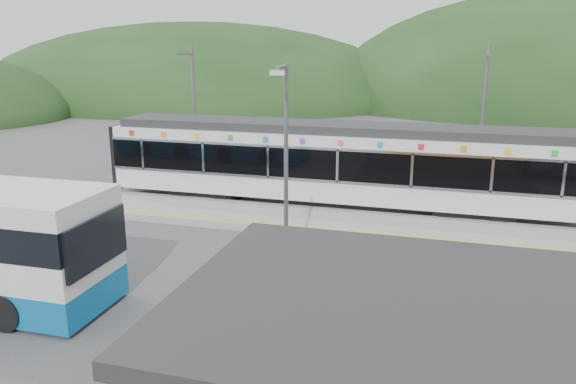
# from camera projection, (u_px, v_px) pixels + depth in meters

# --- Properties ---
(ground) EXTENTS (120.00, 120.00, 0.00)m
(ground) POSITION_uv_depth(u_px,v_px,m) (273.00, 251.00, 19.74)
(ground) COLOR #4C4C4F
(ground) RESTS_ON ground
(hills) EXTENTS (146.00, 149.00, 26.00)m
(hills) POSITION_uv_depth(u_px,v_px,m) (457.00, 222.00, 22.96)
(hills) COLOR #1E3D19
(hills) RESTS_ON ground
(platform) EXTENTS (26.00, 3.20, 0.30)m
(platform) POSITION_uv_depth(u_px,v_px,m) (298.00, 220.00, 22.77)
(platform) COLOR #9E9E99
(platform) RESTS_ON ground
(yellow_line) EXTENTS (26.00, 0.10, 0.01)m
(yellow_line) POSITION_uv_depth(u_px,v_px,m) (289.00, 226.00, 21.52)
(yellow_line) COLOR yellow
(yellow_line) RESTS_ON platform
(train) EXTENTS (20.44, 3.01, 3.74)m
(train) POSITION_uv_depth(u_px,v_px,m) (333.00, 162.00, 24.55)
(train) COLOR black
(train) RESTS_ON ground
(catenary_mast_west) EXTENTS (0.18, 1.80, 7.00)m
(catenary_mast_west) POSITION_uv_depth(u_px,v_px,m) (194.00, 113.00, 28.67)
(catenary_mast_west) COLOR slate
(catenary_mast_west) RESTS_ON ground
(catenary_mast_east) EXTENTS (0.18, 1.80, 7.00)m
(catenary_mast_east) POSITION_uv_depth(u_px,v_px,m) (482.00, 124.00, 24.85)
(catenary_mast_east) COLOR slate
(catenary_mast_east) RESTS_ON ground
(station_shelter) EXTENTS (9.20, 6.20, 3.00)m
(station_shelter) POSITION_uv_depth(u_px,v_px,m) (449.00, 384.00, 9.35)
(station_shelter) COLOR olive
(station_shelter) RESTS_ON ground
(lamp_post) EXTENTS (0.36, 1.15, 6.57)m
(lamp_post) POSITION_uv_depth(u_px,v_px,m) (285.00, 166.00, 14.96)
(lamp_post) COLOR slate
(lamp_post) RESTS_ON ground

